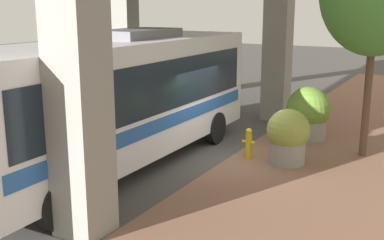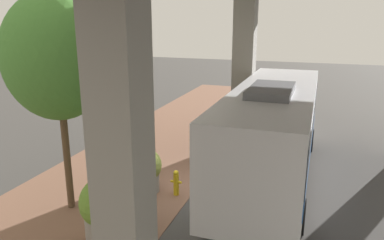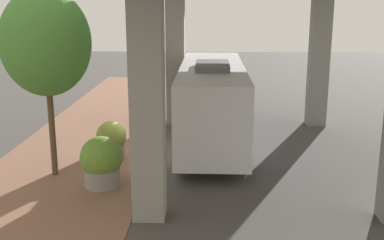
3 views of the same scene
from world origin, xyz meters
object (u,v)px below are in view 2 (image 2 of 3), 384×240
planter_middle (145,170)px  street_tree_near (57,57)px  planter_front (106,208)px  bus (273,128)px  fire_hydrant (176,183)px

planter_middle → street_tree_near: (-1.70, -1.77, 3.90)m
planter_front → planter_middle: (-0.23, 2.79, -0.07)m
bus → fire_hydrant: (-2.78, -2.34, -1.52)m
bus → street_tree_near: (-5.60, -4.18, 2.72)m
planter_middle → bus: bearing=31.8°
fire_hydrant → planter_front: planter_front is taller
street_tree_near → fire_hydrant: bearing=33.2°
planter_front → fire_hydrant: bearing=72.8°
bus → street_tree_near: street_tree_near is taller
planter_front → bus: bearing=54.8°
planter_middle → street_tree_near: street_tree_near is taller
bus → planter_middle: 4.74m
planter_front → street_tree_near: size_ratio=0.27×
street_tree_near → bus: bearing=36.8°
fire_hydrant → planter_front: bearing=-107.2°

